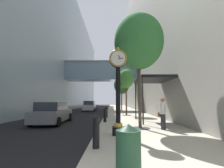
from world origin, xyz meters
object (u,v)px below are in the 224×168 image
car_silver_mid (90,106)px  trash_bin (129,149)px  pedestrian_walking (163,112)px  car_grey_near (53,113)px  street_clock (119,86)px  street_tree_mid_near (127,79)px  bollard_third (105,114)px  street_tree_near (139,42)px  street_tree_mid_far (122,85)px  bollard_nearest (97,131)px  bollard_fourth (107,112)px

car_silver_mid → trash_bin: bearing=-80.0°
trash_bin → pedestrian_walking: bearing=65.4°
trash_bin → car_grey_near: (-4.84, 8.71, 0.11)m
street_clock → street_tree_mid_near: (1.31, 10.21, 1.78)m
bollard_third → street_tree_near: 5.68m
street_tree_mid_far → bollard_nearest: bearing=-95.8°
street_tree_mid_far → street_tree_mid_near: bearing=-90.0°
street_clock → car_silver_mid: size_ratio=0.97×
bollard_third → bollard_nearest: bearing=-90.0°
bollard_fourth → street_tree_mid_far: bearing=79.1°
street_clock → street_tree_mid_far: size_ratio=0.73×
bollard_nearest → street_clock: bearing=68.6°
street_tree_mid_near → trash_bin: street_tree_mid_near is taller
bollard_fourth → street_tree_near: 7.77m
car_grey_near → street_tree_near: bearing=-25.7°
street_clock → bollard_nearest: street_clock is taller
street_tree_mid_near → street_tree_mid_far: (0.00, 8.46, 0.14)m
bollard_fourth → street_tree_mid_near: 4.80m
pedestrian_walking → car_silver_mid: bearing=109.6°
street_clock → car_grey_near: street_clock is taller
street_clock → trash_bin: 4.37m
street_tree_mid_near → car_grey_near: size_ratio=1.09×
street_tree_near → car_grey_near: bearing=154.3°
street_tree_mid_far → trash_bin: (-1.27, -22.70, -3.64)m
car_silver_mid → pedestrian_walking: bearing=-70.4°
street_clock → bollard_fourth: 7.92m
trash_bin → pedestrian_walking: 5.91m
pedestrian_walking → car_silver_mid: (-6.70, 18.78, -0.23)m
bollard_third → street_tree_mid_far: bearing=81.5°
street_tree_mid_far → street_tree_near: bearing=-90.0°
trash_bin → pedestrian_walking: size_ratio=0.60×
bollard_nearest → street_tree_mid_far: bearing=84.2°
street_tree_mid_near → bollard_nearest: bearing=-99.8°
street_tree_mid_far → pedestrian_walking: street_tree_mid_far is taller
street_tree_mid_near → street_tree_mid_far: street_tree_mid_far is taller
car_grey_near → car_silver_mid: car_silver_mid is taller
bollard_nearest → car_silver_mid: car_silver_mid is taller
trash_bin → car_silver_mid: car_silver_mid is taller
bollard_nearest → car_silver_mid: size_ratio=0.25×
pedestrian_walking → street_tree_near: bearing=160.9°
car_silver_mid → bollard_nearest: bearing=-81.3°
street_tree_near → street_tree_mid_far: 16.95m
street_tree_mid_near → car_grey_near: bearing=-137.9°
bollard_third → car_silver_mid: bearing=102.2°
street_tree_near → pedestrian_walking: 4.34m
street_tree_near → trash_bin: 7.45m
bollard_third → street_tree_mid_near: (2.12, 5.77, 3.49)m
bollard_nearest → car_grey_near: 7.85m
trash_bin → car_silver_mid: (-4.25, 24.14, 0.16)m
street_tree_near → pedestrian_walking: (1.18, -0.41, -4.15)m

